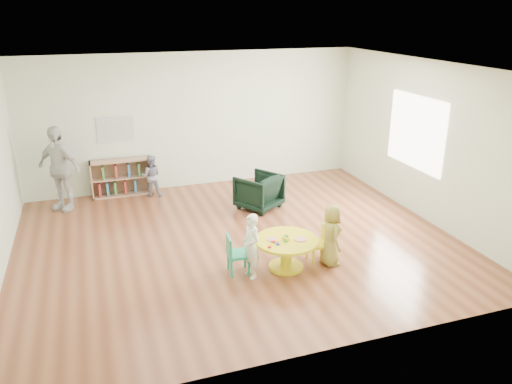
% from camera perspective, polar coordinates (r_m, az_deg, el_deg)
% --- Properties ---
extents(room, '(7.10, 7.00, 2.80)m').
position_cam_1_polar(room, '(7.64, -2.25, 7.27)').
color(room, brown).
rests_on(room, ground).
extents(activity_table, '(0.93, 0.93, 0.51)m').
position_cam_1_polar(activity_table, '(7.34, 3.48, -6.42)').
color(activity_table, yellow).
rests_on(activity_table, ground).
extents(kid_chair_left, '(0.34, 0.34, 0.59)m').
position_cam_1_polar(kid_chair_left, '(7.20, -2.38, -7.00)').
color(kid_chair_left, '#1C9A6B').
rests_on(kid_chair_left, ground).
extents(kid_chair_right, '(0.30, 0.30, 0.56)m').
position_cam_1_polar(kid_chair_right, '(7.60, 7.38, -5.73)').
color(kid_chair_right, yellow).
rests_on(kid_chair_right, ground).
extents(bookshelf, '(1.20, 0.30, 0.75)m').
position_cam_1_polar(bookshelf, '(10.52, -15.18, 1.60)').
color(bookshelf, '#A2775A').
rests_on(bookshelf, ground).
extents(alphabet_poster, '(0.74, 0.01, 0.54)m').
position_cam_1_polar(alphabet_poster, '(10.39, -15.66, 6.97)').
color(alphabet_poster, silver).
rests_on(alphabet_poster, ground).
extents(armchair, '(1.00, 1.01, 0.67)m').
position_cam_1_polar(armchair, '(9.48, 0.32, 0.07)').
color(armchair, black).
rests_on(armchair, ground).
extents(child_left, '(0.30, 0.39, 0.95)m').
position_cam_1_polar(child_left, '(7.04, -0.56, -6.20)').
color(child_left, white).
rests_on(child_left, ground).
extents(child_right, '(0.35, 0.49, 0.94)m').
position_cam_1_polar(child_right, '(7.46, 8.57, -4.86)').
color(child_right, yellow).
rests_on(child_right, ground).
extents(toddler, '(0.48, 0.41, 0.86)m').
position_cam_1_polar(toddler, '(10.29, -11.89, 1.84)').
color(toddler, '#1A1E41').
rests_on(toddler, ground).
extents(adult_caretaker, '(0.97, 0.92, 1.61)m').
position_cam_1_polar(adult_caretaker, '(9.99, -21.57, 2.53)').
color(adult_caretaker, silver).
rests_on(adult_caretaker, ground).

